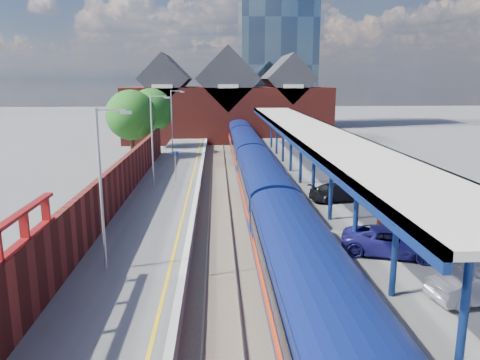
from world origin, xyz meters
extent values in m
plane|color=#5B5B5E|center=(0.00, 30.00, 0.00)|extent=(240.00, 240.00, 0.00)
cube|color=#473D33|center=(0.00, 20.00, 0.03)|extent=(6.00, 76.00, 0.06)
cube|color=slate|center=(-2.22, 20.00, 0.12)|extent=(0.07, 76.00, 0.14)
cube|color=slate|center=(-0.78, 20.00, 0.12)|extent=(0.07, 76.00, 0.14)
cube|color=slate|center=(0.78, 20.00, 0.12)|extent=(0.07, 76.00, 0.14)
cube|color=slate|center=(2.22, 20.00, 0.12)|extent=(0.07, 76.00, 0.14)
cube|color=#565659|center=(-5.50, 20.00, 0.50)|extent=(5.00, 76.00, 1.00)
cube|color=#565659|center=(6.00, 20.00, 0.50)|extent=(6.00, 76.00, 1.00)
cube|color=silver|center=(-3.15, 20.00, 1.02)|extent=(0.30, 76.00, 0.05)
cube|color=silver|center=(3.15, 20.00, 1.02)|extent=(0.30, 76.00, 0.05)
cube|color=yellow|center=(-3.75, 20.00, 1.01)|extent=(0.14, 76.00, 0.01)
cube|color=#0B1752|center=(1.50, 1.94, 1.90)|extent=(2.81, 16.00, 2.50)
cube|color=#0B1752|center=(1.50, 1.94, 3.15)|extent=(2.81, 16.00, 0.60)
cube|color=#0B1752|center=(1.50, 18.54, 1.90)|extent=(2.81, 16.00, 2.50)
cube|color=#0B1752|center=(1.50, 18.54, 3.15)|extent=(2.81, 16.00, 0.60)
cube|color=#0B1752|center=(1.50, 35.14, 1.90)|extent=(2.81, 16.00, 2.50)
cube|color=#0B1752|center=(1.50, 35.14, 3.15)|extent=(2.81, 16.00, 0.60)
cube|color=#0B1752|center=(1.50, 51.74, 1.90)|extent=(2.81, 16.00, 2.50)
cube|color=#0B1752|center=(1.50, 51.74, 3.15)|extent=(2.81, 16.00, 0.60)
cube|color=black|center=(0.08, 26.84, 2.35)|extent=(0.04, 60.54, 0.70)
cube|color=red|center=(0.07, 26.84, 1.55)|extent=(0.03, 55.27, 0.30)
cube|color=#AB270B|center=(0.06, 26.84, 1.30)|extent=(0.03, 55.27, 0.30)
cube|color=black|center=(1.50, 57.34, 0.30)|extent=(2.00, 2.40, 0.60)
cylinder|color=navy|center=(5.00, -2.00, 3.10)|extent=(0.24, 0.24, 4.20)
cylinder|color=navy|center=(5.00, 3.00, 3.10)|extent=(0.24, 0.24, 4.20)
cylinder|color=navy|center=(5.00, 8.00, 3.10)|extent=(0.24, 0.24, 4.20)
cylinder|color=navy|center=(5.00, 13.00, 3.10)|extent=(0.24, 0.24, 4.20)
cylinder|color=navy|center=(5.00, 18.00, 3.10)|extent=(0.24, 0.24, 4.20)
cylinder|color=navy|center=(5.00, 23.00, 3.10)|extent=(0.24, 0.24, 4.20)
cylinder|color=navy|center=(5.00, 28.00, 3.10)|extent=(0.24, 0.24, 4.20)
cylinder|color=navy|center=(5.00, 33.00, 3.10)|extent=(0.24, 0.24, 4.20)
cylinder|color=navy|center=(5.00, 38.00, 3.10)|extent=(0.24, 0.24, 4.20)
cylinder|color=navy|center=(5.00, 43.00, 3.10)|extent=(0.24, 0.24, 4.20)
cube|color=beige|center=(5.50, 22.00, 5.35)|extent=(4.50, 52.00, 0.25)
cube|color=navy|center=(3.35, 22.00, 5.20)|extent=(0.20, 52.00, 0.55)
cube|color=navy|center=(7.65, 22.00, 5.20)|extent=(0.20, 52.00, 0.55)
cylinder|color=#A5A8AA|center=(-6.50, 6.00, 4.50)|extent=(0.12, 0.12, 7.00)
cube|color=#A5A8AA|center=(-5.90, 6.00, 7.90)|extent=(1.20, 0.08, 0.08)
cube|color=#A5A8AA|center=(-5.30, 6.00, 7.80)|extent=(0.45, 0.18, 0.12)
cylinder|color=#A5A8AA|center=(-6.50, 22.00, 4.50)|extent=(0.12, 0.12, 7.00)
cube|color=#A5A8AA|center=(-5.90, 22.00, 7.90)|extent=(1.20, 0.08, 0.08)
cube|color=#A5A8AA|center=(-5.30, 22.00, 7.80)|extent=(0.45, 0.18, 0.12)
cylinder|color=#A5A8AA|center=(-6.50, 38.00, 4.50)|extent=(0.12, 0.12, 7.00)
cube|color=#A5A8AA|center=(-5.90, 38.00, 7.90)|extent=(1.20, 0.08, 0.08)
cube|color=#A5A8AA|center=(-5.30, 38.00, 7.80)|extent=(0.45, 0.18, 0.12)
cylinder|color=#A5A8AA|center=(-5.00, 24.00, 2.25)|extent=(0.08, 0.08, 2.50)
cube|color=#0C194C|center=(-5.00, 24.00, 3.30)|extent=(0.55, 0.06, 0.35)
cube|color=maroon|center=(-8.10, 14.00, 2.40)|extent=(0.35, 50.00, 2.80)
cube|color=maroon|center=(-8.10, 2.00, 4.30)|extent=(0.30, 0.12, 1.00)
cube|color=maroon|center=(-8.10, 4.00, 4.30)|extent=(0.30, 0.12, 1.00)
cube|color=maroon|center=(0.00, 58.00, 4.00)|extent=(30.00, 12.00, 8.00)
cube|color=#232328|center=(-9.00, 58.00, 9.20)|extent=(7.13, 12.00, 7.13)
cube|color=#232328|center=(0.00, 58.00, 9.20)|extent=(9.16, 12.00, 9.16)
cube|color=#232328|center=(9.00, 58.00, 9.20)|extent=(7.13, 12.00, 7.13)
cube|color=beige|center=(-9.00, 51.95, 8.20)|extent=(2.80, 0.15, 0.50)
cube|color=beige|center=(0.00, 51.95, 8.20)|extent=(2.80, 0.15, 0.50)
cube|color=beige|center=(9.00, 51.95, 8.20)|extent=(2.80, 0.15, 0.50)
cube|color=#415871|center=(10.00, 80.00, 20.00)|extent=(14.00, 14.00, 40.00)
cylinder|color=#382314|center=(-10.50, 36.00, 2.00)|extent=(0.44, 0.44, 4.00)
sphere|color=#155018|center=(-10.50, 36.00, 5.50)|extent=(5.20, 5.20, 5.20)
sphere|color=#155018|center=(-9.70, 35.50, 4.80)|extent=(3.20, 3.20, 3.20)
cylinder|color=#382314|center=(-9.50, 44.00, 2.00)|extent=(0.44, 0.44, 4.00)
sphere|color=#155018|center=(-9.50, 44.00, 5.50)|extent=(5.20, 5.20, 5.20)
sphere|color=#155018|center=(-8.70, 43.50, 4.80)|extent=(3.20, 3.20, 3.20)
imported|color=maroon|center=(8.50, 9.43, 1.63)|extent=(3.84, 1.97, 1.25)
imported|color=#BCBBC1|center=(8.04, 2.36, 1.63)|extent=(4.01, 2.04, 1.26)
imported|color=black|center=(6.66, 17.26, 1.60)|extent=(4.44, 2.65, 1.20)
imported|color=navy|center=(6.59, 7.23, 1.65)|extent=(5.16, 3.65, 1.31)
camera|label=1|loc=(-1.63, -13.28, 9.10)|focal=35.00mm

